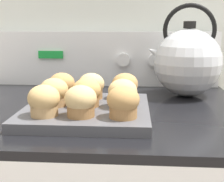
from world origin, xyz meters
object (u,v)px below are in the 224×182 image
object	(u,v)px
muffin_r2_c0	(62,86)
muffin_r2_c1	(93,86)
muffin_pan	(88,111)
muffin_r0_c2	(123,103)
muffin_r1_c1	(88,93)
muffin_r1_c2	(123,94)
tea_kettle	(187,61)
muffin_r0_c0	(44,101)
muffin_r0_c1	(81,102)
muffin_r1_c0	(54,93)
muffin_r2_c2	(125,86)

from	to	relation	value
muffin_r2_c0	muffin_r2_c1	bearing A→B (deg)	0.15
muffin_pan	muffin_r0_c2	bearing A→B (deg)	-44.31
muffin_r1_c1	muffin_r1_c2	size ratio (longest dim) A/B	1.00
muffin_r2_c0	tea_kettle	size ratio (longest dim) A/B	0.25
muffin_r2_c0	muffin_r0_c2	bearing A→B (deg)	-44.66
muffin_r0_c0	muffin_r0_c1	xyz separation A→B (m)	(0.08, 0.00, 0.00)
muffin_r0_c0	muffin_r2_c0	world-z (taller)	same
muffin_r1_c0	muffin_r2_c1	world-z (taller)	same
muffin_r0_c1	muffin_r2_c1	world-z (taller)	same
muffin_pan	muffin_r2_c2	bearing A→B (deg)	45.52
muffin_r0_c0	muffin_r1_c1	world-z (taller)	same
muffin_r1_c2	tea_kettle	distance (m)	0.29
muffin_r0_c0	tea_kettle	size ratio (longest dim) A/B	0.25
muffin_r1_c2	muffin_r2_c1	size ratio (longest dim) A/B	1.00
muffin_r1_c0	muffin_pan	bearing A→B (deg)	0.53
muffin_r0_c0	muffin_r1_c1	distance (m)	0.11
muffin_r0_c1	muffin_r1_c1	size ratio (longest dim) A/B	1.00
muffin_r0_c1	muffin_r1_c0	size ratio (longest dim) A/B	1.00
muffin_r2_c0	muffin_r2_c2	size ratio (longest dim) A/B	1.00
muffin_r0_c1	muffin_r2_c0	bearing A→B (deg)	115.53
muffin_r0_c1	muffin_r1_c0	world-z (taller)	same
muffin_pan	muffin_r2_c0	size ratio (longest dim) A/B	4.29
muffin_pan	muffin_r1_c1	distance (m)	0.04
muffin_r0_c2	muffin_r1_c1	world-z (taller)	same
muffin_r0_c1	muffin_r1_c1	bearing A→B (deg)	87.72
muffin_r1_c1	muffin_r2_c0	xyz separation A→B (m)	(-0.08, 0.08, 0.00)
muffin_r2_c0	muffin_r0_c1	bearing A→B (deg)	-64.47
muffin_r2_c2	muffin_r1_c2	bearing A→B (deg)	-91.79
muffin_r2_c0	tea_kettle	bearing A→B (deg)	23.36
muffin_r2_c0	muffin_r1_c2	bearing A→B (deg)	-26.90
muffin_r0_c1	muffin_r2_c1	xyz separation A→B (m)	(0.00, 0.16, 0.00)
muffin_r0_c2	muffin_r1_c2	world-z (taller)	same
muffin_r1_c0	muffin_r1_c2	distance (m)	0.16
muffin_r0_c1	muffin_r0_c2	bearing A→B (deg)	-1.11
muffin_r0_c0	muffin_r1_c0	xyz separation A→B (m)	(0.00, 0.08, 0.00)
muffin_r2_c0	muffin_r2_c2	world-z (taller)	same
muffin_r0_c2	muffin_r2_c1	world-z (taller)	same
muffin_r2_c1	tea_kettle	bearing A→B (deg)	29.45
muffin_r1_c2	muffin_r2_c2	world-z (taller)	same
muffin_r1_c0	muffin_r0_c2	bearing A→B (deg)	-26.62
muffin_r1_c1	muffin_r1_c2	world-z (taller)	same
muffin_r0_c2	muffin_pan	bearing A→B (deg)	135.69
muffin_r1_c1	muffin_r2_c0	bearing A→B (deg)	135.73
muffin_r0_c1	tea_kettle	world-z (taller)	tea_kettle
muffin_r0_c1	muffin_r1_c0	distance (m)	0.11
muffin_pan	muffin_r2_c0	xyz separation A→B (m)	(-0.08, 0.08, 0.04)
tea_kettle	muffin_r0_c2	bearing A→B (deg)	-119.67
muffin_r2_c1	muffin_r0_c2	bearing A→B (deg)	-62.73
muffin_r2_c2	muffin_r0_c2	bearing A→B (deg)	-89.40
muffin_r0_c1	muffin_r2_c2	world-z (taller)	same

